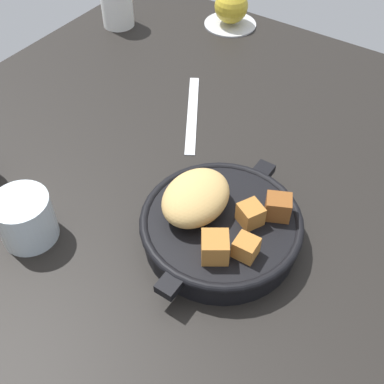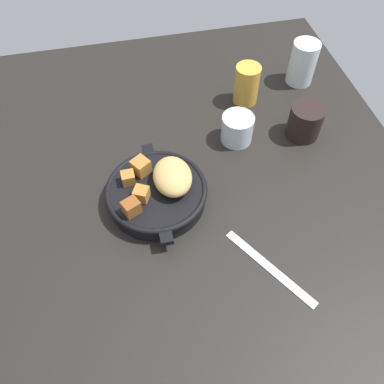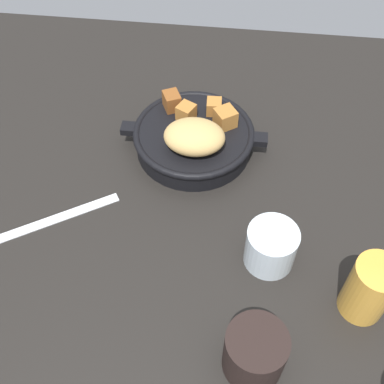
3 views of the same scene
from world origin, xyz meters
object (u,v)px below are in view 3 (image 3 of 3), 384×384
(juice_glass_amber, at_px, (369,289))
(coffee_mug_dark, at_px, (255,352))
(water_glass_short, at_px, (271,247))
(butter_knife, at_px, (55,219))
(cast_iron_skillet, at_px, (194,137))

(juice_glass_amber, distance_m, coffee_mug_dark, 0.17)
(water_glass_short, bearing_deg, coffee_mug_dark, 83.55)
(butter_knife, height_order, juice_glass_amber, juice_glass_amber)
(juice_glass_amber, bearing_deg, water_glass_short, -25.36)
(cast_iron_skillet, bearing_deg, butter_knife, 41.27)
(cast_iron_skillet, height_order, water_glass_short, cast_iron_skillet)
(butter_knife, distance_m, water_glass_short, 0.33)
(coffee_mug_dark, bearing_deg, butter_knife, -31.06)
(coffee_mug_dark, bearing_deg, water_glass_short, -96.45)
(water_glass_short, xyz_separation_m, juice_glass_amber, (-0.13, 0.06, 0.02))
(cast_iron_skillet, height_order, juice_glass_amber, juice_glass_amber)
(cast_iron_skillet, relative_size, coffee_mug_dark, 3.21)
(water_glass_short, relative_size, coffee_mug_dark, 0.94)
(butter_knife, relative_size, water_glass_short, 2.81)
(cast_iron_skillet, distance_m, juice_glass_amber, 0.37)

